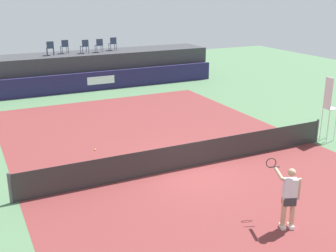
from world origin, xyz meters
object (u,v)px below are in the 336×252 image
Objects in this scene: spectator_chair_right at (99,45)px; spectator_chair_left at (65,46)px; umpire_chair at (329,105)px; net_post_near at (10,188)px; spectator_chair_center at (85,46)px; tennis_player at (289,196)px; spectator_chair_far_left at (50,47)px; spectator_chair_far_right at (113,43)px; net_post_far at (317,131)px; tennis_ball at (95,150)px.

spectator_chair_left is at bearing 168.72° from spectator_chair_right.
umpire_chair is at bearing -70.53° from spectator_chair_right.
net_post_near is at bearing -179.97° from umpire_chair.
spectator_chair_center reaches higher than umpire_chair.
spectator_chair_left is 16.52m from net_post_near.
spectator_chair_right is 19.91m from tennis_player.
spectator_chair_left is at bearing 115.89° from umpire_chair.
tennis_player is (-6.30, -4.80, -0.63)m from umpire_chair.
spectator_chair_center is (2.21, -0.10, 0.00)m from spectator_chair_far_left.
spectator_chair_far_right is at bearing 13.40° from spectator_chair_center.
tennis_player reaches higher than net_post_far.
net_post_near is at bearing -119.40° from spectator_chair_far_right.
spectator_chair_far_right is 0.89× the size of net_post_far.
umpire_chair is 2.76× the size of net_post_near.
tennis_player is (1.20, -20.25, -1.73)m from spectator_chair_left.
net_post_near and net_post_far have the same top height.
net_post_far is at bearing 0.00° from net_post_near.
spectator_chair_far_right reaches higher than net_post_far.
net_post_far is (6.99, -15.45, -2.19)m from spectator_chair_left.
spectator_chair_far_left is 3.20m from spectator_chair_right.
umpire_chair is (8.50, -15.06, -1.11)m from spectator_chair_far_left.
spectator_chair_far_right is 20.45m from tennis_player.
spectator_chair_far_right reaches higher than tennis_ball.
tennis_ball is at bearing -104.33° from spectator_chair_center.
spectator_chair_far_right is at bearing 0.26° from spectator_chair_left.
tennis_ball is at bearing 110.68° from tennis_player.
spectator_chair_right is 1.00× the size of spectator_chair_far_right.
net_post_far is (12.40, 0.00, 0.00)m from net_post_near.
umpire_chair is 9.95m from tennis_ball.
net_post_far is at bearing -179.23° from umpire_chair.
spectator_chair_far_left is 12.21m from tennis_ball.
spectator_chair_center reaches higher than tennis_player.
spectator_chair_center is at bearing -21.98° from spectator_chair_left.
spectator_chair_center is 1.00× the size of spectator_chair_right.
spectator_chair_far_right is at bearing 60.60° from net_post_near.
spectator_chair_right reaches higher than net_post_far.
spectator_chair_right is at bearing 2.78° from spectator_chair_center.
spectator_chair_center is at bearing -2.61° from spectator_chair_far_left.
spectator_chair_right reaches higher than net_post_near.
net_post_far is (4.79, -15.01, -2.19)m from spectator_chair_right.
tennis_player is at bearing -140.36° from net_post_far.
spectator_chair_right is 16.97m from net_post_near.
spectator_chair_center is 0.89× the size of net_post_near.
net_post_near is at bearing -116.86° from spectator_chair_right.
spectator_chair_far_right reaches higher than net_post_near.
net_post_far is 0.56× the size of tennis_player.
tennis_player is (-0.99, -19.81, -1.73)m from spectator_chair_right.
spectator_chair_far_right is (4.31, 0.40, 0.00)m from spectator_chair_far_left.
umpire_chair reaches higher than net_post_far.
net_post_far is at bearing -68.87° from spectator_chair_center.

